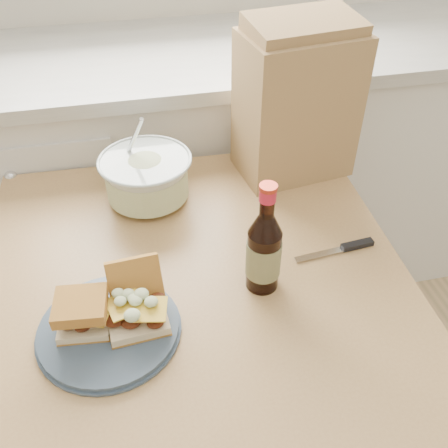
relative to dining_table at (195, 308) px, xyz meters
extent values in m
cube|color=silver|center=(0.08, 0.78, -0.19)|extent=(2.40, 0.60, 0.90)
cube|color=beige|center=(0.08, 0.78, 0.28)|extent=(2.50, 0.64, 0.04)
cube|color=tan|center=(0.00, 0.00, 0.09)|extent=(0.94, 0.94, 0.04)
cube|color=tan|center=(-0.39, 0.42, -0.29)|extent=(0.06, 0.06, 0.71)
cube|color=tan|center=(0.42, 0.39, -0.29)|extent=(0.06, 0.06, 0.71)
cylinder|color=#3A4B5E|center=(-0.18, -0.12, 0.12)|extent=(0.26, 0.26, 0.02)
cube|color=beige|center=(-0.22, -0.10, 0.14)|extent=(0.10, 0.09, 0.02)
cube|color=gold|center=(-0.22, -0.10, 0.17)|extent=(0.06, 0.06, 0.00)
cube|color=#BD8032|center=(-0.22, -0.10, 0.18)|extent=(0.10, 0.09, 0.02)
cube|color=beige|center=(-0.12, -0.12, 0.14)|extent=(0.12, 0.11, 0.02)
cube|color=gold|center=(-0.12, -0.12, 0.17)|extent=(0.07, 0.07, 0.00)
cube|color=#BD8032|center=(-0.12, -0.05, 0.17)|extent=(0.11, 0.08, 0.09)
cone|color=silver|center=(-0.06, 0.29, 0.17)|extent=(0.22, 0.22, 0.11)
cylinder|color=beige|center=(-0.06, 0.29, 0.16)|extent=(0.20, 0.20, 0.07)
torus|color=silver|center=(-0.06, 0.29, 0.22)|extent=(0.23, 0.23, 0.01)
cylinder|color=silver|center=(-0.08, 0.32, 0.26)|extent=(0.06, 0.08, 0.15)
cylinder|color=black|center=(0.13, -0.06, 0.18)|extent=(0.07, 0.07, 0.14)
cone|color=black|center=(0.13, -0.06, 0.27)|extent=(0.07, 0.07, 0.04)
cylinder|color=black|center=(0.13, -0.06, 0.32)|extent=(0.03, 0.03, 0.06)
cylinder|color=red|center=(0.13, -0.06, 0.34)|extent=(0.03, 0.03, 0.02)
cylinder|color=#AE3120|center=(0.13, -0.06, 0.36)|extent=(0.03, 0.03, 0.01)
cylinder|color=#394020|center=(0.13, -0.06, 0.19)|extent=(0.07, 0.07, 0.08)
cube|color=silver|center=(0.29, 0.00, 0.11)|extent=(0.13, 0.03, 0.00)
cube|color=black|center=(0.37, 0.00, 0.12)|extent=(0.08, 0.03, 0.01)
cube|color=#A1794E|center=(0.33, 0.34, 0.29)|extent=(0.30, 0.22, 0.37)
camera|label=1|loc=(-0.10, -0.73, 0.87)|focal=40.00mm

